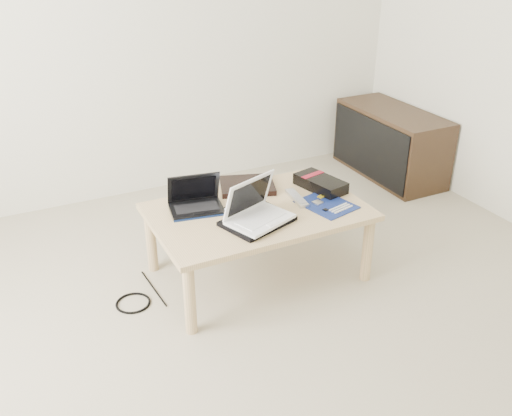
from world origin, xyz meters
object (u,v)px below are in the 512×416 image
coffee_table (258,218)px  gpu_box (320,183)px  media_cabinet (390,143)px  netbook (196,202)px  white_laptop (256,211)px

coffee_table → gpu_box: gpu_box is taller
media_cabinet → gpu_box: bearing=-146.2°
coffee_table → media_cabinet: 1.70m
netbook → gpu_box: size_ratio=0.94×
coffee_table → netbook: size_ratio=3.67×
netbook → gpu_box: 0.72m
media_cabinet → gpu_box: media_cabinet is taller
netbook → white_laptop: (0.21, -0.27, 0.02)m
coffee_table → netbook: 0.33m
coffee_table → white_laptop: (-0.07, -0.13, 0.11)m
white_laptop → gpu_box: 0.54m
media_cabinet → white_laptop: white_laptop is taller
gpu_box → coffee_table: bearing=-170.3°
media_cabinet → netbook: bearing=-160.2°
netbook → white_laptop: 0.35m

